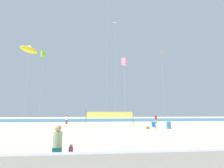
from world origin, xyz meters
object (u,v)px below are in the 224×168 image
at_px(toddler_figure, 71,154).
at_px(kite_yellow_inflatable, 29,50).
at_px(kite_orange_diamond, 162,55).
at_px(beachgoer_maroon_shirt, 156,119).
at_px(trash_barrel, 169,125).
at_px(kite_pink_box, 124,62).
at_px(mother_figure, 57,144).
at_px(volleyball_net, 110,115).
at_px(beach_handbag, 148,128).
at_px(beachgoer_white_shirt, 67,119).
at_px(folding_beach_chair, 154,125).
at_px(kite_lime_box, 43,54).
at_px(kite_white_diamond, 115,25).

bearing_deg(toddler_figure, kite_yellow_inflatable, 148.32).
bearing_deg(kite_orange_diamond, beachgoer_maroon_shirt, 81.95).
bearing_deg(kite_orange_diamond, trash_barrel, -105.65).
bearing_deg(kite_orange_diamond, kite_pink_box, -157.18).
xyz_separation_m(mother_figure, volleyball_net, (4.05, 19.73, 0.76)).
relative_size(trash_barrel, kite_orange_diamond, 0.07).
xyz_separation_m(mother_figure, kite_orange_diamond, (12.22, 18.20, 10.35)).
bearing_deg(beachgoer_maroon_shirt, beach_handbag, -50.09).
xyz_separation_m(toddler_figure, beach_handbag, (7.96, 14.58, -0.29)).
distance_m(beachgoer_maroon_shirt, volleyball_net, 10.13).
bearing_deg(beachgoer_white_shirt, volleyball_net, 162.24).
distance_m(folding_beach_chair, kite_lime_box, 26.91).
height_order(beachgoer_maroon_shirt, trash_barrel, beachgoer_maroon_shirt).
relative_size(kite_lime_box, kite_pink_box, 1.55).
xyz_separation_m(kite_white_diamond, kite_yellow_inflatable, (-13.53, -3.77, -6.67)).
height_order(beach_handbag, kite_pink_box, kite_pink_box).
distance_m(volleyball_net, kite_orange_diamond, 12.69).
bearing_deg(beachgoer_maroon_shirt, toddler_figure, -51.89).
bearing_deg(volleyball_net, kite_yellow_inflatable, -175.65).
height_order(beach_handbag, kite_lime_box, kite_lime_box).
bearing_deg(toddler_figure, mother_figure, -131.55).
distance_m(mother_figure, kite_lime_box, 32.95).
height_order(mother_figure, beach_handbag, mother_figure).
relative_size(kite_white_diamond, kite_yellow_inflatable, 1.56).
height_order(folding_beach_chair, trash_barrel, same).
distance_m(beachgoer_maroon_shirt, kite_pink_box, 14.09).
distance_m(volleyball_net, kite_yellow_inflatable, 15.76).
xyz_separation_m(toddler_figure, trash_barrel, (10.68, 14.48, -0.00)).
height_order(folding_beach_chair, volleyball_net, volleyball_net).
bearing_deg(beachgoer_white_shirt, trash_barrel, 163.34).
bearing_deg(trash_barrel, beachgoer_white_shirt, 143.42).
height_order(kite_orange_diamond, kite_yellow_inflatable, kite_yellow_inflatable).
bearing_deg(kite_orange_diamond, kite_yellow_inflatable, 178.35).
bearing_deg(beachgoer_white_shirt, folding_beach_chair, 158.85).
relative_size(mother_figure, kite_orange_diamond, 0.14).
distance_m(beachgoer_white_shirt, kite_lime_box, 14.88).
height_order(trash_barrel, beach_handbag, trash_barrel).
bearing_deg(kite_pink_box, toddler_figure, -108.51).
distance_m(toddler_figure, kite_lime_box, 33.14).
relative_size(trash_barrel, beach_handbag, 2.27).
xyz_separation_m(trash_barrel, kite_lime_box, (-20.28, 14.14, 13.69)).
bearing_deg(kite_white_diamond, kite_orange_diamond, -32.06).
xyz_separation_m(toddler_figure, kite_orange_diamond, (11.69, 18.05, 10.77)).
relative_size(beach_handbag, kite_lime_box, 0.03).
bearing_deg(beachgoer_white_shirt, beach_handbag, 157.73).
bearing_deg(beach_handbag, kite_pink_box, 165.92).
height_order(mother_figure, volleyball_net, volleyball_net).
xyz_separation_m(mother_figure, kite_lime_box, (-9.07, 28.77, 13.27)).
height_order(mother_figure, kite_lime_box, kite_lime_box).
xyz_separation_m(beachgoer_white_shirt, kite_white_diamond, (8.51, -2.80, 17.22)).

